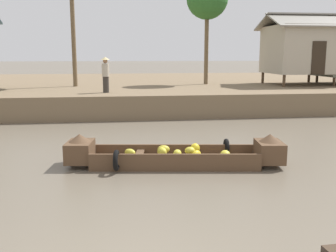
{
  "coord_description": "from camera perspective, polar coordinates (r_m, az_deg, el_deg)",
  "views": [
    {
      "loc": [
        -0.19,
        -3.95,
        2.86
      ],
      "look_at": [
        1.23,
        6.5,
        0.9
      ],
      "focal_mm": 41.39,
      "sensor_mm": 36.0,
      "label": 1
    }
  ],
  "objects": [
    {
      "name": "riverbank_strip",
      "position": [
        26.73,
        -7.3,
        5.47
      ],
      "size": [
        160.0,
        20.0,
        1.08
      ],
      "primitive_type": "cube",
      "color": "#756047",
      "rests_on": "ground"
    },
    {
      "name": "ground_plane",
      "position": [
        14.24,
        -6.79,
        -1.12
      ],
      "size": [
        300.0,
        300.0,
        0.0
      ],
      "primitive_type": "plane",
      "color": "#665B4C"
    },
    {
      "name": "banana_boat",
      "position": [
        10.06,
        1.03,
        -4.28
      ],
      "size": [
        5.63,
        1.67,
        0.84
      ],
      "color": "brown",
      "rests_on": "ground"
    },
    {
      "name": "vendor_person",
      "position": [
        18.44,
        -9.18,
        7.74
      ],
      "size": [
        0.44,
        0.44,
        1.66
      ],
      "color": "#332D28",
      "rests_on": "riverbank_strip"
    },
    {
      "name": "stilt_house_mid_left",
      "position": [
        24.44,
        19.35,
        10.7
      ],
      "size": [
        4.73,
        4.03,
        4.11
      ],
      "color": "#4C3826",
      "rests_on": "riverbank_strip"
    }
  ]
}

